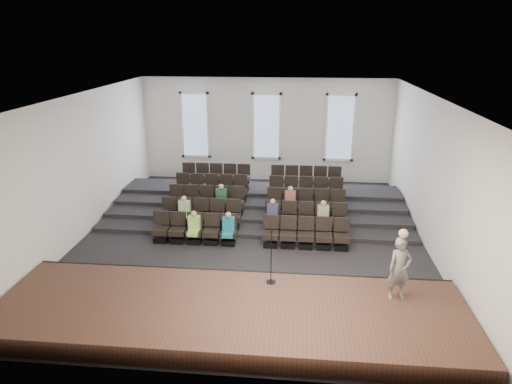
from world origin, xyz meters
TOP-DOWN VIEW (x-y plane):
  - ground at (0.00, 0.00)m, footprint 14.00×14.00m
  - ceiling at (0.00, 0.00)m, footprint 12.00×14.00m
  - wall_back at (0.00, 7.02)m, footprint 12.00×0.04m
  - wall_front at (0.00, -7.02)m, footprint 12.00×0.04m
  - wall_left at (-6.02, 0.00)m, footprint 0.04×14.00m
  - wall_right at (6.02, 0.00)m, footprint 0.04×14.00m
  - stage at (0.00, -5.10)m, footprint 11.80×3.60m
  - stage_lip at (0.00, -3.33)m, footprint 11.80×0.06m
  - risers at (0.00, 3.17)m, footprint 11.80×4.80m
  - seating_rows at (-0.00, 1.54)m, footprint 6.80×4.70m
  - windows at (0.00, 6.95)m, footprint 8.44×0.10m
  - audience at (-0.28, 0.45)m, footprint 5.45×2.64m
  - speaker at (4.21, -4.33)m, footprint 0.68×0.54m
  - mic_stand at (0.95, -3.88)m, footprint 0.26×0.26m

SIDE VIEW (x-z plane):
  - ground at x=0.00m, z-range 0.00..0.00m
  - risers at x=0.00m, z-range -0.10..0.50m
  - stage at x=0.00m, z-range 0.00..0.50m
  - stage_lip at x=0.00m, z-range -0.01..0.51m
  - seating_rows at x=0.00m, z-range -0.15..1.52m
  - audience at x=-0.28m, z-range 0.28..1.38m
  - mic_stand at x=0.95m, z-range 0.19..1.73m
  - speaker at x=4.21m, z-range 0.50..2.15m
  - wall_back at x=0.00m, z-range 0.00..5.00m
  - wall_front at x=0.00m, z-range 0.00..5.00m
  - wall_left at x=-6.02m, z-range 0.00..5.00m
  - wall_right at x=6.02m, z-range 0.00..5.00m
  - windows at x=0.00m, z-range 1.08..4.32m
  - ceiling at x=0.00m, z-range 5.00..5.02m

